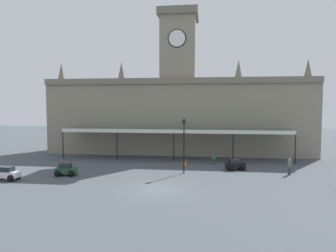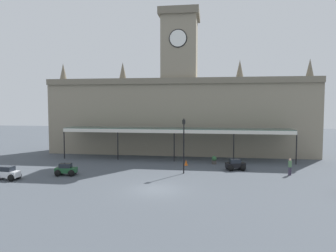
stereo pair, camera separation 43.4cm
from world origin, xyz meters
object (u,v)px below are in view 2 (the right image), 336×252
at_px(traffic_cone, 186,163).
at_px(victorian_lamppost, 184,140).
at_px(car_green_sedan, 66,170).
at_px(pedestrian_beside_cars, 290,166).
at_px(planter_forecourt_centre, 214,160).
at_px(car_white_estate, 7,174).
at_px(car_black_sedan, 235,165).

bearing_deg(traffic_cone, victorian_lamppost, -88.67).
distance_m(car_green_sedan, pedestrian_beside_cars, 22.23).
relative_size(car_green_sedan, planter_forecourt_centre, 2.22).
relative_size(car_white_estate, victorian_lamppost, 0.41).
distance_m(victorian_lamppost, traffic_cone, 5.23).
relative_size(pedestrian_beside_cars, planter_forecourt_centre, 1.74).
distance_m(car_black_sedan, planter_forecourt_centre, 3.74).
distance_m(car_green_sedan, traffic_cone, 13.18).
bearing_deg(planter_forecourt_centre, pedestrian_beside_cars, -32.72).
bearing_deg(traffic_cone, pedestrian_beside_cars, -18.35).
bearing_deg(planter_forecourt_centre, car_green_sedan, -151.82).
bearing_deg(victorian_lamppost, planter_forecourt_centre, 60.12).
bearing_deg(car_white_estate, car_black_sedan, 18.72).
xyz_separation_m(pedestrian_beside_cars, victorian_lamppost, (-10.51, -0.68, 2.53)).
relative_size(car_black_sedan, victorian_lamppost, 0.39).
height_order(car_white_estate, car_black_sedan, car_white_estate).
height_order(car_black_sedan, traffic_cone, car_black_sedan).
xyz_separation_m(car_white_estate, planter_forecourt_centre, (19.24, 10.28, -0.07)).
xyz_separation_m(pedestrian_beside_cars, traffic_cone, (-10.60, 3.52, -0.58)).
bearing_deg(pedestrian_beside_cars, planter_forecourt_centre, 147.28).
bearing_deg(car_green_sedan, pedestrian_beside_cars, 7.99).
bearing_deg(planter_forecourt_centre, victorian_lamppost, -119.88).
bearing_deg(car_white_estate, victorian_lamppost, 16.74).
xyz_separation_m(car_black_sedan, traffic_cone, (-5.44, 1.78, -0.17)).
bearing_deg(car_white_estate, planter_forecourt_centre, 28.11).
height_order(car_black_sedan, pedestrian_beside_cars, pedestrian_beside_cars).
xyz_separation_m(car_black_sedan, victorian_lamppost, (-5.34, -2.43, 2.94)).
distance_m(car_green_sedan, planter_forecourt_centre, 16.59).
xyz_separation_m(car_black_sedan, pedestrian_beside_cars, (5.16, -1.74, 0.41)).
distance_m(car_white_estate, car_black_sedan, 22.67).
height_order(car_white_estate, traffic_cone, car_white_estate).
bearing_deg(victorian_lamppost, car_white_estate, -163.26).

